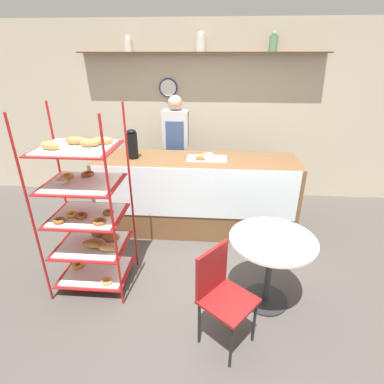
{
  "coord_description": "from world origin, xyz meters",
  "views": [
    {
      "loc": [
        0.23,
        -2.57,
        2.22
      ],
      "look_at": [
        0.0,
        0.37,
        0.86
      ],
      "focal_mm": 28.0,
      "sensor_mm": 36.0,
      "label": 1
    }
  ],
  "objects_px": {
    "cafe_table": "(271,255)",
    "person_worker": "(176,149)",
    "cafe_chair": "(220,288)",
    "coffee_carafe": "(132,144)",
    "pastry_rack": "(88,213)",
    "donut_tray_counter": "(208,158)"
  },
  "relations": [
    {
      "from": "pastry_rack",
      "to": "cafe_table",
      "type": "bearing_deg",
      "value": -4.83
    },
    {
      "from": "person_worker",
      "to": "cafe_table",
      "type": "distance_m",
      "value": 2.28
    },
    {
      "from": "cafe_table",
      "to": "donut_tray_counter",
      "type": "xyz_separation_m",
      "value": [
        -0.63,
        1.32,
        0.48
      ]
    },
    {
      "from": "cafe_chair",
      "to": "donut_tray_counter",
      "type": "xyz_separation_m",
      "value": [
        -0.16,
        1.77,
        0.51
      ]
    },
    {
      "from": "pastry_rack",
      "to": "cafe_chair",
      "type": "relative_size",
      "value": 2.13
    },
    {
      "from": "pastry_rack",
      "to": "person_worker",
      "type": "height_order",
      "value": "pastry_rack"
    },
    {
      "from": "person_worker",
      "to": "coffee_carafe",
      "type": "height_order",
      "value": "person_worker"
    },
    {
      "from": "cafe_table",
      "to": "coffee_carafe",
      "type": "xyz_separation_m",
      "value": [
        -1.58,
        1.29,
        0.64
      ]
    },
    {
      "from": "person_worker",
      "to": "cafe_chair",
      "type": "height_order",
      "value": "person_worker"
    },
    {
      "from": "cafe_chair",
      "to": "coffee_carafe",
      "type": "distance_m",
      "value": 2.17
    },
    {
      "from": "pastry_rack",
      "to": "cafe_table",
      "type": "height_order",
      "value": "pastry_rack"
    },
    {
      "from": "coffee_carafe",
      "to": "donut_tray_counter",
      "type": "xyz_separation_m",
      "value": [
        0.95,
        0.03,
        -0.16
      ]
    },
    {
      "from": "person_worker",
      "to": "cafe_table",
      "type": "relative_size",
      "value": 2.2
    },
    {
      "from": "donut_tray_counter",
      "to": "pastry_rack",
      "type": "bearing_deg",
      "value": -133.5
    },
    {
      "from": "person_worker",
      "to": "pastry_rack",
      "type": "bearing_deg",
      "value": -109.22
    },
    {
      "from": "pastry_rack",
      "to": "cafe_table",
      "type": "distance_m",
      "value": 1.77
    },
    {
      "from": "person_worker",
      "to": "cafe_table",
      "type": "height_order",
      "value": "person_worker"
    },
    {
      "from": "cafe_table",
      "to": "person_worker",
      "type": "bearing_deg",
      "value": 119.69
    },
    {
      "from": "cafe_table",
      "to": "donut_tray_counter",
      "type": "height_order",
      "value": "donut_tray_counter"
    },
    {
      "from": "cafe_chair",
      "to": "coffee_carafe",
      "type": "relative_size",
      "value": 2.34
    },
    {
      "from": "pastry_rack",
      "to": "cafe_chair",
      "type": "xyz_separation_m",
      "value": [
        1.28,
        -0.59,
        -0.3
      ]
    },
    {
      "from": "person_worker",
      "to": "coffee_carafe",
      "type": "relative_size",
      "value": 4.64
    }
  ]
}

